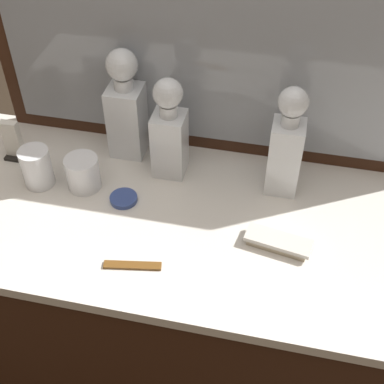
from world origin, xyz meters
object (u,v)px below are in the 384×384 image
(silver_brush_right, at_px, (278,242))
(porcelain_dish, at_px, (124,199))
(tortoiseshell_comb, at_px, (133,265))
(crystal_decanter_far_left, at_px, (169,137))
(crystal_decanter_rear, at_px, (127,113))
(crystal_tumbler_front, at_px, (37,169))
(crystal_decanter_front, at_px, (286,151))
(napkin_holder, at_px, (13,142))
(crystal_tumbler_center, at_px, (83,174))

(silver_brush_right, bearing_deg, porcelain_dish, 170.19)
(porcelain_dish, height_order, tortoiseshell_comb, porcelain_dish)
(crystal_decanter_far_left, relative_size, tortoiseshell_comb, 2.13)
(crystal_decanter_rear, height_order, crystal_tumbler_front, crystal_decanter_rear)
(crystal_decanter_front, distance_m, crystal_decanter_rear, 0.41)
(tortoiseshell_comb, bearing_deg, silver_brush_right, 22.51)
(crystal_decanter_front, distance_m, napkin_holder, 0.70)
(crystal_decanter_rear, bearing_deg, tortoiseshell_comb, -72.20)
(crystal_decanter_far_left, bearing_deg, crystal_decanter_rear, 155.74)
(crystal_tumbler_front, xyz_separation_m, napkin_holder, (-0.10, 0.08, -0.00))
(porcelain_dish, bearing_deg, crystal_decanter_far_left, 57.71)
(tortoiseshell_comb, bearing_deg, napkin_holder, 144.58)
(silver_brush_right, bearing_deg, crystal_decanter_front, 93.87)
(crystal_decanter_far_left, height_order, crystal_tumbler_front, crystal_decanter_far_left)
(napkin_holder, bearing_deg, crystal_decanter_front, 2.43)
(crystal_decanter_far_left, relative_size, napkin_holder, 2.44)
(porcelain_dish, xyz_separation_m, napkin_holder, (-0.33, 0.10, 0.04))
(crystal_tumbler_center, bearing_deg, napkin_holder, 162.04)
(crystal_decanter_far_left, height_order, silver_brush_right, crystal_decanter_far_left)
(crystal_decanter_rear, distance_m, crystal_tumbler_front, 0.26)
(crystal_decanter_rear, distance_m, silver_brush_right, 0.50)
(crystal_tumbler_front, distance_m, tortoiseshell_comb, 0.37)
(silver_brush_right, distance_m, porcelain_dish, 0.38)
(porcelain_dish, bearing_deg, crystal_decanter_rear, 102.41)
(crystal_tumbler_front, relative_size, crystal_tumbler_center, 1.20)
(silver_brush_right, height_order, porcelain_dish, silver_brush_right)
(crystal_decanter_rear, relative_size, tortoiseshell_comb, 2.35)
(crystal_decanter_far_left, xyz_separation_m, silver_brush_right, (0.29, -0.20, -0.09))
(crystal_decanter_rear, height_order, silver_brush_right, crystal_decanter_rear)
(crystal_tumbler_center, bearing_deg, silver_brush_right, -11.02)
(crystal_decanter_far_left, xyz_separation_m, crystal_decanter_front, (0.28, -0.00, 0.01))
(silver_brush_right, relative_size, porcelain_dish, 2.30)
(crystal_tumbler_center, xyz_separation_m, napkin_holder, (-0.22, 0.07, 0.01))
(tortoiseshell_comb, distance_m, napkin_holder, 0.50)
(crystal_decanter_rear, distance_m, tortoiseshell_comb, 0.41)
(crystal_decanter_rear, xyz_separation_m, napkin_holder, (-0.29, -0.09, -0.07))
(napkin_holder, bearing_deg, silver_brush_right, -13.20)
(crystal_decanter_far_left, bearing_deg, napkin_holder, -175.43)
(crystal_decanter_rear, xyz_separation_m, crystal_tumbler_front, (-0.18, -0.17, -0.07))
(crystal_tumbler_front, distance_m, porcelain_dish, 0.23)
(silver_brush_right, xyz_separation_m, tortoiseshell_comb, (-0.30, -0.12, -0.01))
(crystal_decanter_front, xyz_separation_m, crystal_decanter_rear, (-0.41, 0.06, 0.00))
(crystal_decanter_far_left, bearing_deg, crystal_decanter_front, -0.72)
(napkin_holder, bearing_deg, crystal_decanter_rear, 17.42)
(crystal_decanter_front, distance_m, tortoiseshell_comb, 0.44)
(silver_brush_right, bearing_deg, tortoiseshell_comb, -157.49)
(silver_brush_right, xyz_separation_m, napkin_holder, (-0.71, 0.17, 0.03))
(napkin_holder, bearing_deg, crystal_tumbler_center, -17.96)
(crystal_decanter_far_left, height_order, napkin_holder, crystal_decanter_far_left)
(crystal_decanter_front, relative_size, crystal_tumbler_front, 2.80)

